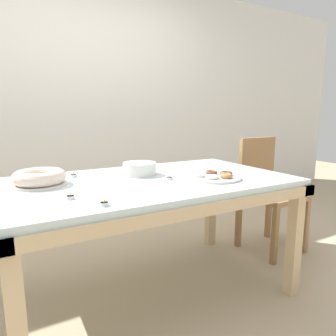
{
  "coord_description": "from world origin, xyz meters",
  "views": [
    {
      "loc": [
        -0.76,
        -1.58,
        1.14
      ],
      "look_at": [
        0.1,
        -0.03,
        0.82
      ],
      "focal_mm": 32.0,
      "sensor_mm": 36.0,
      "label": 1
    }
  ],
  "objects_px": {
    "cake_chocolate_round": "(40,178)",
    "pastry_platter": "(215,176)",
    "chair": "(266,188)",
    "tealight_near_front": "(104,204)",
    "tealight_right_edge": "(70,197)",
    "tealight_left_edge": "(170,178)",
    "tealight_centre": "(74,175)",
    "plate_stack": "(140,169)"
  },
  "relations": [
    {
      "from": "pastry_platter",
      "to": "tealight_near_front",
      "type": "distance_m",
      "value": 0.77
    },
    {
      "from": "chair",
      "to": "cake_chocolate_round",
      "type": "distance_m",
      "value": 1.78
    },
    {
      "from": "tealight_right_edge",
      "to": "tealight_centre",
      "type": "bearing_deg",
      "value": 76.7
    },
    {
      "from": "cake_chocolate_round",
      "to": "tealight_left_edge",
      "type": "xyz_separation_m",
      "value": [
        0.68,
        -0.22,
        -0.03
      ]
    },
    {
      "from": "cake_chocolate_round",
      "to": "tealight_left_edge",
      "type": "distance_m",
      "value": 0.72
    },
    {
      "from": "chair",
      "to": "tealight_near_front",
      "type": "relative_size",
      "value": 23.5
    },
    {
      "from": "tealight_centre",
      "to": "plate_stack",
      "type": "bearing_deg",
      "value": -19.88
    },
    {
      "from": "tealight_near_front",
      "to": "cake_chocolate_round",
      "type": "bearing_deg",
      "value": 110.21
    },
    {
      "from": "tealight_right_edge",
      "to": "tealight_left_edge",
      "type": "bearing_deg",
      "value": 12.89
    },
    {
      "from": "pastry_platter",
      "to": "tealight_near_front",
      "type": "height_order",
      "value": "pastry_platter"
    },
    {
      "from": "cake_chocolate_round",
      "to": "pastry_platter",
      "type": "bearing_deg",
      "value": -18.88
    },
    {
      "from": "plate_stack",
      "to": "tealight_right_edge",
      "type": "xyz_separation_m",
      "value": [
        -0.5,
        -0.35,
        -0.03
      ]
    },
    {
      "from": "chair",
      "to": "pastry_platter",
      "type": "xyz_separation_m",
      "value": [
        -0.83,
        -0.35,
        0.25
      ]
    },
    {
      "from": "tealight_near_front",
      "to": "tealight_right_edge",
      "type": "height_order",
      "value": "same"
    },
    {
      "from": "cake_chocolate_round",
      "to": "pastry_platter",
      "type": "distance_m",
      "value": 0.99
    },
    {
      "from": "chair",
      "to": "pastry_platter",
      "type": "relative_size",
      "value": 2.99
    },
    {
      "from": "chair",
      "to": "cake_chocolate_round",
      "type": "bearing_deg",
      "value": -178.96
    },
    {
      "from": "pastry_platter",
      "to": "tealight_near_front",
      "type": "relative_size",
      "value": 7.87
    },
    {
      "from": "tealight_near_front",
      "to": "tealight_centre",
      "type": "xyz_separation_m",
      "value": [
        0.01,
        0.67,
        0.0
      ]
    },
    {
      "from": "plate_stack",
      "to": "tealight_centre",
      "type": "height_order",
      "value": "plate_stack"
    },
    {
      "from": "pastry_platter",
      "to": "cake_chocolate_round",
      "type": "bearing_deg",
      "value": 161.12
    },
    {
      "from": "chair",
      "to": "tealight_right_edge",
      "type": "distance_m",
      "value": 1.73
    },
    {
      "from": "chair",
      "to": "tealight_near_front",
      "type": "distance_m",
      "value": 1.68
    },
    {
      "from": "pastry_platter",
      "to": "tealight_right_edge",
      "type": "bearing_deg",
      "value": -177.77
    },
    {
      "from": "tealight_near_front",
      "to": "tealight_centre",
      "type": "bearing_deg",
      "value": 88.97
    },
    {
      "from": "tealight_near_front",
      "to": "tealight_right_edge",
      "type": "xyz_separation_m",
      "value": [
        -0.1,
        0.17,
        0.0
      ]
    },
    {
      "from": "cake_chocolate_round",
      "to": "tealight_near_front",
      "type": "relative_size",
      "value": 7.06
    },
    {
      "from": "tealight_left_edge",
      "to": "tealight_near_front",
      "type": "xyz_separation_m",
      "value": [
        -0.49,
        -0.31,
        0.0
      ]
    },
    {
      "from": "cake_chocolate_round",
      "to": "tealight_right_edge",
      "type": "height_order",
      "value": "cake_chocolate_round"
    },
    {
      "from": "plate_stack",
      "to": "tealight_near_front",
      "type": "relative_size",
      "value": 5.25
    },
    {
      "from": "chair",
      "to": "tealight_left_edge",
      "type": "height_order",
      "value": "chair"
    },
    {
      "from": "pastry_platter",
      "to": "plate_stack",
      "type": "xyz_separation_m",
      "value": [
        -0.35,
        0.32,
        0.03
      ]
    },
    {
      "from": "plate_stack",
      "to": "tealight_near_front",
      "type": "distance_m",
      "value": 0.66
    },
    {
      "from": "tealight_right_edge",
      "to": "tealight_centre",
      "type": "xyz_separation_m",
      "value": [
        0.12,
        0.49,
        0.0
      ]
    },
    {
      "from": "tealight_left_edge",
      "to": "tealight_near_front",
      "type": "bearing_deg",
      "value": -147.57
    },
    {
      "from": "cake_chocolate_round",
      "to": "plate_stack",
      "type": "xyz_separation_m",
      "value": [
        0.59,
        0.0,
        -0.0
      ]
    },
    {
      "from": "tealight_near_front",
      "to": "pastry_platter",
      "type": "bearing_deg",
      "value": 15.68
    },
    {
      "from": "cake_chocolate_round",
      "to": "tealight_centre",
      "type": "distance_m",
      "value": 0.25
    },
    {
      "from": "tealight_left_edge",
      "to": "tealight_centre",
      "type": "xyz_separation_m",
      "value": [
        -0.48,
        0.36,
        0.0
      ]
    },
    {
      "from": "chair",
      "to": "tealight_near_front",
      "type": "height_order",
      "value": "chair"
    },
    {
      "from": "tealight_left_edge",
      "to": "tealight_right_edge",
      "type": "bearing_deg",
      "value": -167.11
    },
    {
      "from": "pastry_platter",
      "to": "tealight_left_edge",
      "type": "height_order",
      "value": "pastry_platter"
    }
  ]
}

